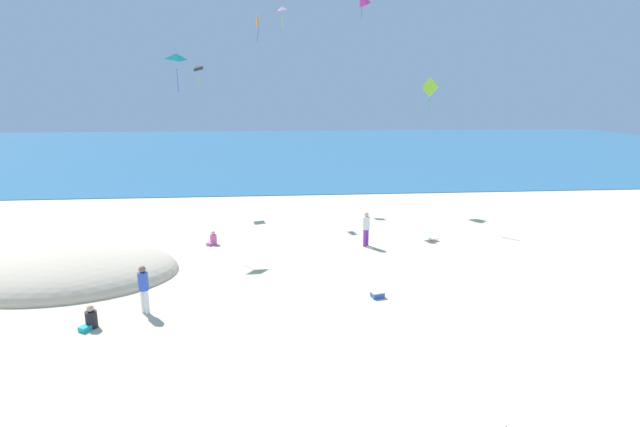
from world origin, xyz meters
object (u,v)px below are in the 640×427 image
at_px(person_1, 366,227).
at_px(kite_black, 197,67).
at_px(kite_teal, 176,57).
at_px(person_4, 144,286).
at_px(kite_orange, 258,22).
at_px(kite_pink, 282,8).
at_px(person_2, 213,240).
at_px(kite_lime, 430,88).
at_px(beach_chair_far_left, 429,236).
at_px(person_3, 90,320).
at_px(cooler_box, 377,294).

height_order(person_1, kite_black, kite_black).
xyz_separation_m(person_1, kite_teal, (-8.85, 2.18, 7.93)).
bearing_deg(person_4, kite_orange, -157.12).
bearing_deg(kite_orange, kite_pink, 66.19).
bearing_deg(person_2, kite_pink, -160.39).
bearing_deg(kite_orange, kite_black, 165.86).
distance_m(person_2, kite_orange, 14.13).
distance_m(kite_lime, kite_black, 14.50).
relative_size(person_4, kite_pink, 1.34).
bearing_deg(kite_lime, beach_chair_far_left, -102.87).
bearing_deg(kite_pink, person_3, -107.65).
height_order(person_3, kite_black, kite_black).
relative_size(beach_chair_far_left, kite_black, 0.66).
relative_size(beach_chair_far_left, person_2, 1.21).
bearing_deg(kite_orange, person_3, -106.34).
distance_m(person_1, person_4, 11.09).
distance_m(person_4, kite_black, 18.79).
distance_m(beach_chair_far_left, kite_black, 17.95).
relative_size(kite_orange, kite_black, 1.28).
xyz_separation_m(kite_teal, kite_black, (-0.28, 8.09, -0.11)).
bearing_deg(kite_lime, person_1, -130.42).
relative_size(beach_chair_far_left, kite_orange, 0.52).
relative_size(person_4, kite_teal, 0.91).
height_order(kite_teal, kite_lime, kite_teal).
bearing_deg(kite_black, cooler_box, -62.76).
bearing_deg(kite_orange, kite_teal, -117.08).
distance_m(person_1, person_2, 7.53).
bearing_deg(kite_black, beach_chair_far_left, -37.87).
relative_size(person_1, person_3, 2.23).
height_order(cooler_box, person_3, person_3).
xyz_separation_m(person_4, kite_teal, (-0.09, 8.99, 7.93)).
bearing_deg(person_1, kite_orange, 168.00).
bearing_deg(kite_teal, person_4, -89.41).
xyz_separation_m(cooler_box, kite_pink, (-3.02, 18.93, 12.60)).
height_order(person_1, kite_teal, kite_teal).
height_order(beach_chair_far_left, person_2, person_2).
distance_m(person_1, kite_pink, 17.72).
distance_m(person_4, kite_teal, 11.99).
relative_size(cooler_box, person_3, 0.68).
bearing_deg(cooler_box, kite_teal, 134.42).
relative_size(person_2, kite_orange, 0.43).
xyz_separation_m(cooler_box, kite_orange, (-4.56, 15.46, 11.29)).
relative_size(kite_teal, kite_lime, 0.92).
bearing_deg(person_2, cooler_box, 80.92).
bearing_deg(person_4, kite_black, -143.48).
distance_m(beach_chair_far_left, kite_pink, 18.79).
bearing_deg(cooler_box, person_1, 83.84).
xyz_separation_m(person_2, person_3, (-2.78, -8.67, 0.03)).
relative_size(person_1, kite_orange, 1.07).
relative_size(beach_chair_far_left, person_3, 1.08).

